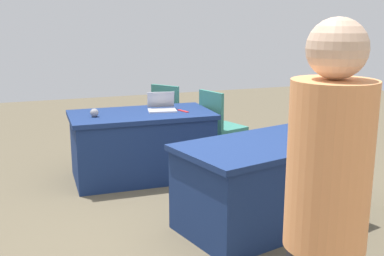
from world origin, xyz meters
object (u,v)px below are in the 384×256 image
Objects in this scene: yarn_ball at (94,113)px; chair_tucked_right at (171,115)px; laptop_silver at (162,107)px; chair_tucked_left at (219,123)px; person_attendee_standing at (326,214)px; table_mid_left at (262,184)px; table_foreground at (142,145)px; scissors_red at (183,111)px.

chair_tucked_right is at bearing -143.98° from yarn_ball.
chair_tucked_right is 2.61× the size of laptop_silver.
chair_tucked_right is 1.42m from yarn_ball.
person_attendee_standing is (1.11, 3.67, 0.48)m from chair_tucked_left.
table_mid_left is at bearing -35.39° from chair_tucked_right.
chair_tucked_right reaches higher than yarn_ball.
person_attendee_standing is at bearing 88.04° from table_foreground.
table_mid_left is at bearing 157.59° from person_attendee_standing.
table_foreground is 0.49m from laptop_silver.
person_attendee_standing reaches higher than table_mid_left.
chair_tucked_left reaches higher than yarn_ball.
laptop_silver reaches higher than chair_tucked_right.
chair_tucked_left reaches higher than table_foreground.
chair_tucked_left is (-0.99, -0.07, 0.16)m from table_foreground.
scissors_red reaches higher than table_foreground.
laptop_silver is at bearing 173.63° from person_attendee_standing.
scissors_red is at bearing -82.72° from table_mid_left.
laptop_silver is at bearing -76.36° from table_mid_left.
table_mid_left is at bearing 126.99° from yarn_ball.
chair_tucked_right is at bearing 170.24° from person_attendee_standing.
chair_tucked_left is 10.56× the size of yarn_ball.
scissors_red is at bearing 169.99° from person_attendee_standing.
chair_tucked_right is at bearing -167.66° from chair_tucked_left.
chair_tucked_right is at bearing -88.28° from table_mid_left.
chair_tucked_left is at bearing 162.71° from person_attendee_standing.
chair_tucked_right is 10.59× the size of yarn_ball.
chair_tucked_left is 0.78m from laptop_silver.
chair_tucked_right is (0.39, -0.70, 0.00)m from chair_tucked_left.
scissors_red is at bearing 157.30° from laptop_silver.
table_foreground is 1.70× the size of chair_tucked_left.
yarn_ball is 0.50× the size of scissors_red.
table_foreground is 1.77m from table_mid_left.
yarn_ball is 1.00m from scissors_red.
yarn_ball is at bearing -102.60° from chair_tucked_left.
table_mid_left is 1.75m from chair_tucked_left.
laptop_silver is (0.73, 0.02, 0.26)m from chair_tucked_left.
laptop_silver reaches higher than chair_tucked_left.
table_mid_left is 1.73× the size of chair_tucked_left.
table_foreground is 1.69× the size of chair_tucked_right.
scissors_red is (-0.59, -3.51, -0.26)m from person_attendee_standing.
table_mid_left is 2.42m from chair_tucked_right.
chair_tucked_right reaches higher than chair_tucked_left.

